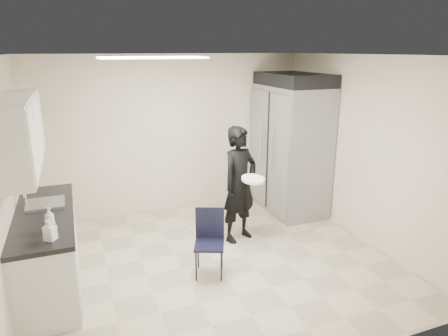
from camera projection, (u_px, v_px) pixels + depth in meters
name	position (u px, v px, depth m)	size (l,w,h in m)	color
floor	(214.00, 262.00, 5.20)	(4.50, 4.50, 0.00)	#B3AA8D
ceiling	(212.00, 55.00, 4.46)	(4.50, 4.50, 0.00)	silver
back_wall	(173.00, 135.00, 6.62)	(4.50, 4.50, 0.00)	beige
left_wall	(5.00, 189.00, 4.06)	(4.00, 4.00, 0.00)	beige
right_wall	(364.00, 150.00, 5.61)	(4.00, 4.00, 0.00)	beige
ceiling_panel	(152.00, 58.00, 4.62)	(1.20, 0.60, 0.02)	white
lower_counter	(48.00, 251.00, 4.59)	(0.60, 1.90, 0.86)	silver
countertop	(43.00, 215.00, 4.46)	(0.64, 1.95, 0.05)	black
sink	(46.00, 208.00, 4.69)	(0.42, 0.40, 0.14)	gray
faucet	(25.00, 198.00, 4.58)	(0.02, 0.02, 0.24)	silver
upper_cabinets	(18.00, 133.00, 4.15)	(0.35, 1.80, 0.75)	silver
towel_dispenser	(24.00, 132.00, 5.21)	(0.22, 0.30, 0.35)	black
notice_sticker_left	(8.00, 193.00, 4.17)	(0.00, 0.12, 0.07)	yellow
notice_sticker_right	(11.00, 190.00, 4.36)	(0.00, 0.12, 0.07)	yellow
commercial_fridge	(291.00, 150.00, 6.67)	(0.80, 1.35, 2.10)	gray
fridge_compressor	(294.00, 80.00, 6.35)	(0.80, 1.35, 0.20)	black
folding_chair	(209.00, 245.00, 4.81)	(0.35, 0.35, 0.79)	black
man_tuxedo	(240.00, 185.00, 5.62)	(0.61, 0.41, 1.66)	black
bucket_lid	(253.00, 179.00, 5.41)	(0.32, 0.32, 0.04)	silver
soap_bottle_a	(50.00, 219.00, 3.97)	(0.10, 0.10, 0.26)	white
soap_bottle_b	(50.00, 230.00, 3.79)	(0.10, 0.10, 0.21)	#ADACB9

